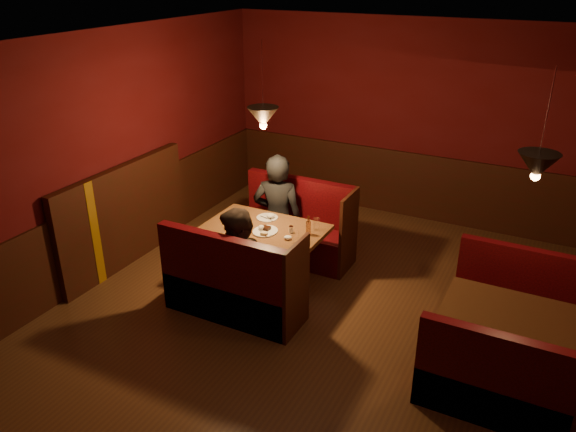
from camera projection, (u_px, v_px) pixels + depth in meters
The scene contains 9 objects.
room at pixel (302, 243), 5.50m from camera, with size 6.02×7.02×2.92m.
main_table at pixel (267, 240), 6.60m from camera, with size 1.39×0.85×0.98m.
main_bench_far at pixel (297, 233), 7.33m from camera, with size 1.53×0.55×1.04m.
main_bench_near at pixel (232, 290), 6.05m from camera, with size 1.53×0.55×1.04m.
second_table at pixel (506, 325), 5.22m from camera, with size 1.16×0.74×0.65m.
second_bench_far at pixel (515, 306), 5.85m from camera, with size 1.28×0.48×0.91m.
second_bench_near at pixel (494, 388), 4.73m from camera, with size 1.28×0.48×0.91m.
diner_a at pixel (277, 195), 7.08m from camera, with size 0.64×0.42×1.76m, color black.
diner_b at pixel (239, 249), 5.94m from camera, with size 0.76×0.60×1.57m, color black.
Camera 1 is at (1.84, -4.37, 3.57)m, focal length 35.00 mm.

